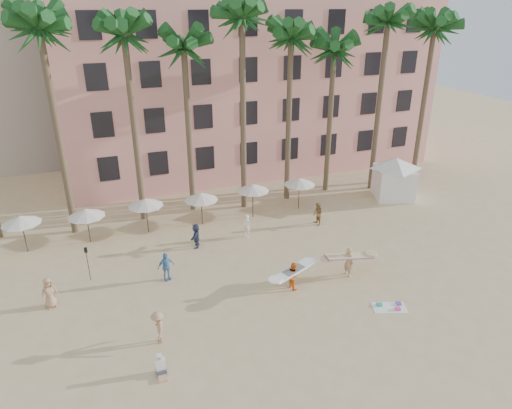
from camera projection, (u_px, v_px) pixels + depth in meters
The scene contains 11 objects.
ground at pixel (279, 320), 23.90m from camera, with size 120.00×120.00×0.00m, color #D1B789.
pink_hotel at pixel (244, 83), 45.22m from camera, with size 35.00×14.00×16.00m, color pink.
palm_row at pixel (206, 39), 31.72m from camera, with size 44.40×5.40×16.30m.
umbrella_row at pixel (174, 199), 32.75m from camera, with size 22.50×2.70×2.73m.
cabana at pixel (395, 174), 38.30m from camera, with size 5.74×5.74×3.50m.
beach_towel at pixel (390, 307), 24.87m from camera, with size 2.03×1.54×0.14m.
carrier_yellow at pixel (349, 260), 27.44m from camera, with size 2.99×1.09×1.89m.
carrier_white at pixel (293, 274), 26.29m from camera, with size 3.02×1.77×1.65m.
beachgoers at pixel (194, 259), 27.96m from camera, with size 19.19×10.14×1.80m.
paddle at pixel (87, 260), 26.79m from camera, with size 0.18×0.04×2.23m.
seated_man at pixel (161, 368), 20.26m from camera, with size 0.45×0.78×1.02m.
Camera 1 is at (-7.86, -17.82, 15.17)m, focal length 32.00 mm.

